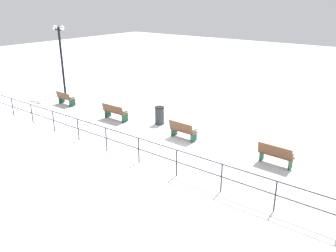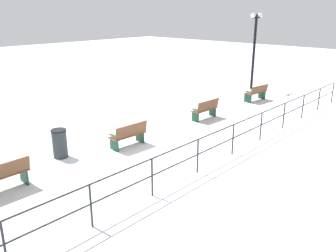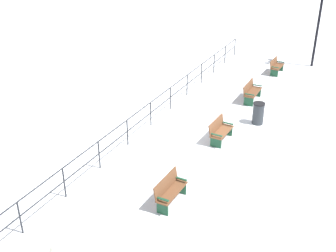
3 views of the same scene
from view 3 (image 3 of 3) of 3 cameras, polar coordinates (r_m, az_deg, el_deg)
ground_plane at (r=17.04m, az=7.56°, el=-2.08°), size 80.00×80.00×0.00m
bench_second at (r=13.18m, az=0.25°, el=-8.80°), size 0.53×1.45×0.92m
bench_third at (r=16.88m, az=7.16°, el=-0.62°), size 0.64×1.42×0.91m
bench_fourth at (r=20.93m, az=11.39°, el=4.66°), size 0.57×1.57×0.91m
bench_fifth at (r=25.18m, az=14.63°, el=7.96°), size 0.60×1.38×0.85m
lamppost_middle at (r=26.50m, az=20.15°, el=14.35°), size 0.30×1.11×4.72m
waterfront_railing at (r=17.90m, az=-2.39°, el=2.25°), size 0.05×23.40×1.10m
trash_bin at (r=18.56m, az=12.29°, el=1.71°), size 0.51×0.51×0.99m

